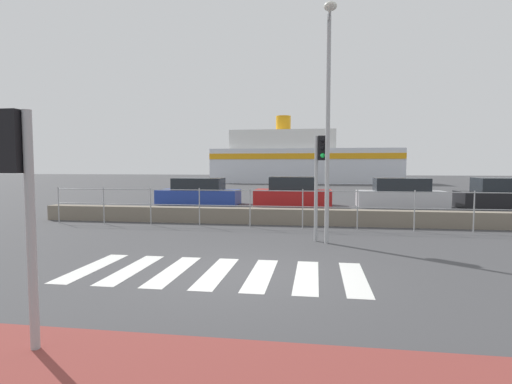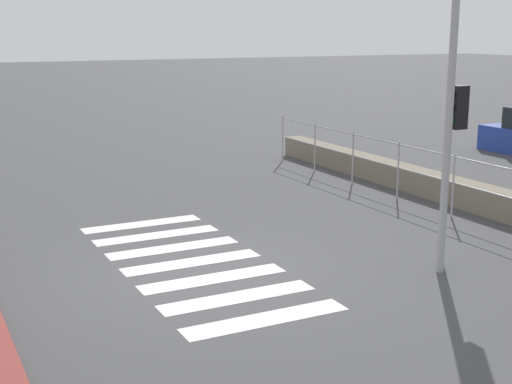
{
  "view_description": "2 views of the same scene",
  "coord_description": "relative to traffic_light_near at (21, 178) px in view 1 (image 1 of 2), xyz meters",
  "views": [
    {
      "loc": [
        1.36,
        -7.67,
        2.16
      ],
      "look_at": [
        -0.1,
        2.0,
        1.5
      ],
      "focal_mm": 28.0,
      "sensor_mm": 36.0,
      "label": 1
    },
    {
      "loc": [
        10.07,
        -4.19,
        3.83
      ],
      "look_at": [
        -0.18,
        1.0,
        1.2
      ],
      "focal_mm": 50.0,
      "sensor_mm": 36.0,
      "label": 2
    }
  ],
  "objects": [
    {
      "name": "ferry_boat",
      "position": [
        1.27,
        45.19,
        0.69
      ],
      "size": [
        22.39,
        6.09,
        8.14
      ],
      "color": "silver",
      "rests_on": "ground_plane"
    },
    {
      "name": "traffic_light_near",
      "position": [
        0.0,
        0.0,
        0.0
      ],
      "size": [
        0.34,
        0.32,
        2.75
      ],
      "color": "#9EA0A3",
      "rests_on": "ground_plane"
    },
    {
      "name": "streetlamp",
      "position": [
        3.48,
        6.91,
        1.81
      ],
      "size": [
        0.32,
        1.35,
        6.17
      ],
      "color": "#9EA0A3",
      "rests_on": "ground_plane"
    },
    {
      "name": "parked_car_silver",
      "position": [
        7.49,
        17.41,
        -1.38
      ],
      "size": [
        4.38,
        1.78,
        1.5
      ],
      "color": "#BCBCC1",
      "rests_on": "ground_plane"
    },
    {
      "name": "crosswalk",
      "position": [
        1.22,
        3.76,
        -2.02
      ],
      "size": [
        5.85,
        2.4,
        0.01
      ],
      "color": "silver",
      "rests_on": "ground_plane"
    },
    {
      "name": "traffic_light_far",
      "position": [
        3.28,
        7.44,
        0.16
      ],
      "size": [
        0.34,
        0.32,
        2.98
      ],
      "color": "#9EA0A3",
      "rests_on": "ground_plane"
    },
    {
      "name": "seawall",
      "position": [
        1.82,
        10.58,
        -1.74
      ],
      "size": [
        18.22,
        0.55,
        0.57
      ],
      "color": "slate",
      "rests_on": "ground_plane"
    },
    {
      "name": "parked_car_blue",
      "position": [
        -3.26,
        17.41,
        -1.41
      ],
      "size": [
        4.46,
        1.81,
        1.45
      ],
      "color": "#233D9E",
      "rests_on": "ground_plane"
    },
    {
      "name": "harbor_fence",
      "position": [
        1.82,
        9.7,
        -1.15
      ],
      "size": [
        16.44,
        0.04,
        1.35
      ],
      "color": "#9EA0A3",
      "rests_on": "ground_plane"
    },
    {
      "name": "sidewalk_brick",
      "position": [
        1.82,
        -0.34,
        -1.96
      ],
      "size": [
        24.0,
        1.8,
        0.12
      ],
      "color": "brown",
      "rests_on": "ground_plane"
    },
    {
      "name": "parked_car_black",
      "position": [
        12.28,
        17.41,
        -1.37
      ],
      "size": [
        3.99,
        1.88,
        1.53
      ],
      "color": "black",
      "rests_on": "ground_plane"
    },
    {
      "name": "parked_car_red",
      "position": [
        1.96,
        17.41,
        -1.37
      ],
      "size": [
        4.06,
        1.81,
        1.54
      ],
      "color": "#B21919",
      "rests_on": "ground_plane"
    },
    {
      "name": "ground_plane",
      "position": [
        1.82,
        3.76,
        -2.02
      ],
      "size": [
        160.0,
        160.0,
        0.0
      ],
      "primitive_type": "plane",
      "color": "#424244"
    }
  ]
}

